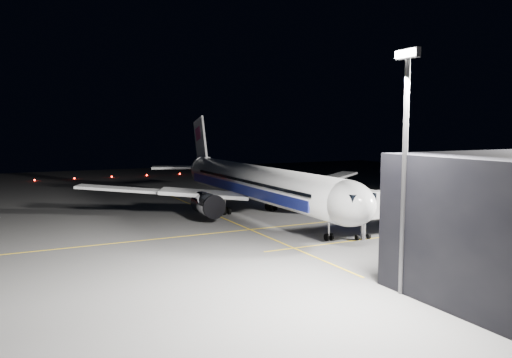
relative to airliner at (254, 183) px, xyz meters
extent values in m
plane|color=#4C4C4F|center=(1.08, 0.00, -5.16)|extent=(200.00, 200.00, 0.00)
cube|color=gold|center=(11.08, 0.00, -5.16)|extent=(0.25, 80.00, 0.01)
cube|color=gold|center=(1.08, -6.00, -5.16)|extent=(70.00, 0.25, 0.01)
cube|color=gold|center=(23.08, 10.00, -5.16)|extent=(0.25, 40.00, 0.01)
cylinder|color=silver|center=(1.08, 0.00, 0.14)|extent=(48.00, 5.60, 5.60)
ellipsoid|color=silver|center=(25.08, 0.00, 0.14)|extent=(8.96, 5.60, 5.60)
cube|color=black|center=(27.38, 0.00, 1.14)|extent=(2.20, 3.40, 0.90)
cone|color=silver|center=(-27.42, 0.00, 0.44)|extent=(9.00, 5.49, 5.49)
cube|color=#222E9D|center=(0.08, 2.78, -0.76)|extent=(42.24, 0.25, 1.50)
cube|color=#222E9D|center=(0.08, -2.78, -0.76)|extent=(42.24, 0.25, 1.50)
cube|color=silver|center=(-1.42, 8.00, -1.46)|extent=(11.36, 15.23, 1.53)
cube|color=silver|center=(-1.42, -8.00, -1.46)|extent=(11.36, 15.23, 1.53)
cube|color=silver|center=(-6.42, 20.50, -0.59)|extent=(8.57, 13.22, 1.31)
cube|color=silver|center=(-6.42, -20.50, -0.59)|extent=(8.57, 13.22, 1.31)
cube|color=silver|center=(-26.92, 5.20, 0.74)|extent=(6.20, 9.67, 0.45)
cube|color=silver|center=(-26.92, -5.20, 0.74)|extent=(6.20, 9.67, 0.45)
cube|color=white|center=(-25.12, 0.00, 6.34)|extent=(7.53, 0.40, 10.28)
cube|color=#DC4B8D|center=(-25.92, 0.00, 7.74)|extent=(3.22, 0.55, 3.22)
cylinder|color=#B7B7BF|center=(2.28, 9.00, -2.61)|extent=(5.60, 3.40, 3.40)
cylinder|color=#B7B7BF|center=(2.28, -9.00, -2.61)|extent=(5.60, 3.40, 3.40)
cylinder|color=#9999A0|center=(21.58, 0.00, -3.91)|extent=(0.26, 0.26, 2.50)
cylinder|color=black|center=(21.58, 0.00, -4.71)|extent=(0.90, 0.70, 0.90)
cylinder|color=#9999A0|center=(-1.92, 4.30, -3.91)|extent=(0.26, 0.26, 2.50)
cylinder|color=#9999A0|center=(-1.92, -4.30, -3.91)|extent=(0.26, 0.26, 2.50)
cylinder|color=black|center=(-1.92, 4.30, -4.61)|extent=(1.10, 1.60, 1.10)
cylinder|color=black|center=(-1.92, -4.30, -4.61)|extent=(1.10, 1.60, 1.10)
cube|color=#B2B2B7|center=(23.08, 20.05, -0.56)|extent=(3.00, 33.90, 2.80)
cube|color=#B2B2B7|center=(23.08, 4.20, -0.56)|extent=(3.60, 3.20, 3.40)
cylinder|color=#9999A0|center=(23.08, 4.20, -3.61)|extent=(0.70, 0.70, 3.10)
cylinder|color=black|center=(23.08, 3.30, -4.81)|extent=(0.70, 0.30, 0.70)
cylinder|color=black|center=(23.08, 5.10, -4.81)|extent=(0.70, 0.30, 0.70)
cylinder|color=#59595E|center=(41.08, -6.00, 4.84)|extent=(0.44, 0.44, 20.00)
cube|color=#59595E|center=(41.08, -6.00, 15.14)|extent=(2.40, 0.50, 0.80)
cube|color=white|center=(41.08, -6.35, 15.14)|extent=(2.20, 0.15, 0.60)
sphere|color=#FF140A|center=(-70.92, -30.00, -4.94)|extent=(0.44, 0.44, 0.44)
sphere|color=#FF140A|center=(-70.92, -20.00, -4.94)|extent=(0.44, 0.44, 0.44)
sphere|color=#FF140A|center=(-70.92, -10.00, -4.94)|extent=(0.44, 0.44, 0.44)
sphere|color=#FF140A|center=(-70.92, 0.00, -4.94)|extent=(0.44, 0.44, 0.44)
sphere|color=#FF140A|center=(-70.92, 10.00, -4.94)|extent=(0.44, 0.44, 0.44)
sphere|color=#FF140A|center=(-70.92, 20.00, -4.94)|extent=(0.44, 0.44, 0.44)
sphere|color=#FF140A|center=(-70.92, 30.00, -4.94)|extent=(0.44, 0.44, 0.44)
cube|color=silver|center=(38.15, -2.00, -3.56)|extent=(4.57, 3.24, 2.27)
cube|color=silver|center=(40.51, -1.24, -4.18)|extent=(2.18, 2.38, 1.24)
cube|color=black|center=(40.51, -1.24, -3.66)|extent=(1.72, 2.05, 0.52)
cylinder|color=black|center=(39.20, -0.52, -4.75)|extent=(0.87, 0.50, 0.83)
cylinder|color=black|center=(39.86, -2.59, -4.75)|extent=(0.87, 0.50, 0.83)
cylinder|color=black|center=(36.44, -1.41, -4.75)|extent=(0.87, 0.50, 0.83)
cylinder|color=black|center=(37.10, -3.48, -4.75)|extent=(0.87, 0.50, 0.83)
cube|color=black|center=(-10.42, 20.22, -4.49)|extent=(2.39, 1.75, 0.99)
cube|color=black|center=(-10.42, 20.22, -3.85)|extent=(1.06, 1.06, 0.54)
sphere|color=#FFF2CC|center=(-11.00, 19.62, -4.49)|extent=(0.23, 0.23, 0.23)
sphere|color=#FFF2CC|center=(-10.11, 19.44, -4.49)|extent=(0.23, 0.23, 0.23)
cylinder|color=black|center=(-9.47, 20.82, -4.89)|extent=(0.57, 0.30, 0.54)
cylinder|color=black|center=(-9.77, 19.31, -4.89)|extent=(0.57, 0.30, 0.54)
cylinder|color=black|center=(-11.07, 21.13, -4.89)|extent=(0.57, 0.30, 0.54)
cylinder|color=black|center=(-11.36, 19.63, -4.89)|extent=(0.57, 0.30, 0.54)
cone|color=#DD4D09|center=(-0.50, 7.93, -4.91)|extent=(0.34, 0.34, 0.51)
cone|color=#DD4D09|center=(-3.49, 7.05, -4.86)|extent=(0.40, 0.40, 0.60)
cone|color=#DD4D09|center=(-3.98, 9.49, -4.84)|extent=(0.44, 0.44, 0.65)
camera|label=1|loc=(72.91, -35.74, 9.17)|focal=35.00mm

